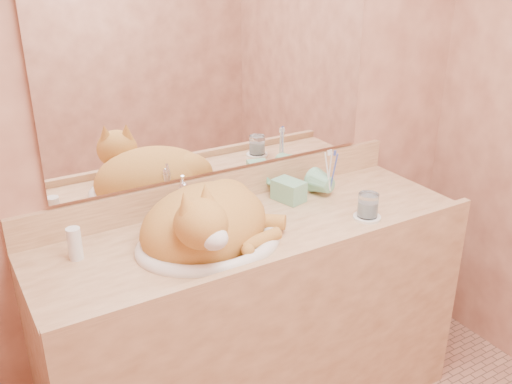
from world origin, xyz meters
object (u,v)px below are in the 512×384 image
vanity_counter (256,325)px  cat (207,220)px  soap_dispenser (301,183)px  water_glass (368,205)px  sink_basin (209,223)px  toothbrush_cup (330,187)px

vanity_counter → cat: 0.55m
soap_dispenser → vanity_counter: bearing=-176.2°
cat → water_glass: (0.59, -0.13, -0.03)m
vanity_counter → sink_basin: sink_basin is taller
vanity_counter → soap_dispenser: (0.25, 0.08, 0.52)m
soap_dispenser → water_glass: size_ratio=2.10×
sink_basin → vanity_counter: bearing=2.5°
vanity_counter → soap_dispenser: soap_dispenser is taller
vanity_counter → sink_basin: bearing=-174.2°
sink_basin → soap_dispenser: bearing=9.3°
soap_dispenser → sink_basin: bearing=178.6°
vanity_counter → soap_dispenser: 0.58m
cat → water_glass: 0.61m
soap_dispenser → water_glass: (0.14, -0.23, -0.04)m
vanity_counter → cat: cat is taller
cat → toothbrush_cup: bearing=-9.5°
cat → water_glass: size_ratio=5.48×
soap_dispenser → toothbrush_cup: 0.15m
soap_dispenser → toothbrush_cup: (0.14, -0.01, -0.04)m
vanity_counter → soap_dispenser: size_ratio=8.58×
vanity_counter → cat: bearing=-177.0°
soap_dispenser → water_glass: 0.27m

